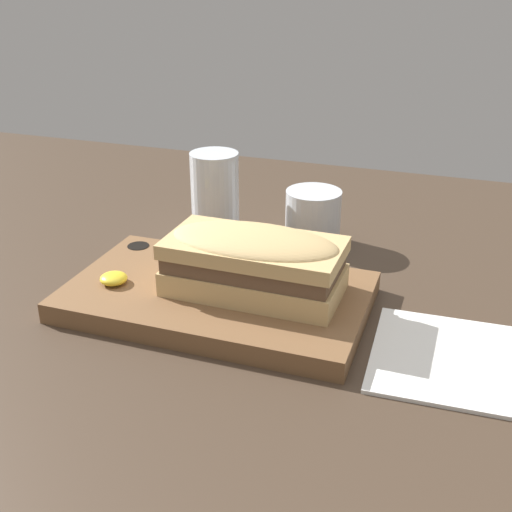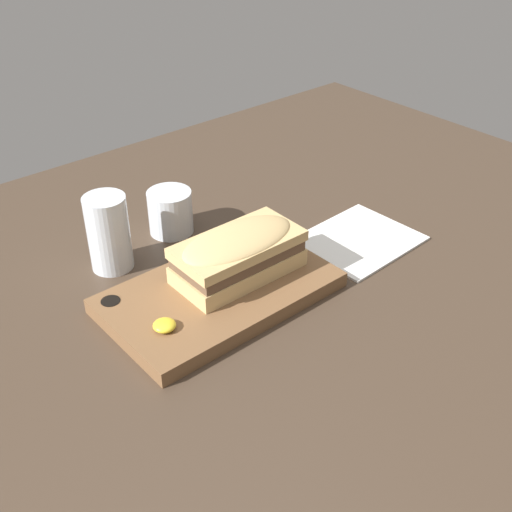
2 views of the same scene
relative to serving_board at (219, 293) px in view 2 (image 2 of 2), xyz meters
The scene contains 7 objects.
dining_table 3.81cm from the serving_board, 138.89° to the left, with size 165.91×104.77×2.00cm.
serving_board is the anchor object (origin of this frame).
sandwich 6.26cm from the serving_board, ahead, with size 18.27×9.36×6.78cm.
mustard_dollop 11.32cm from the serving_board, 165.37° to the right, with size 2.96×2.96×1.18cm.
water_glass 18.81cm from the serving_board, 112.87° to the left, with size 6.27×6.27×11.72cm.
wine_glass 20.50cm from the serving_board, 74.69° to the left, with size 7.19×7.19×7.18cm.
napkin 26.45cm from the serving_board, ahead, with size 18.55×15.60×0.40cm.
Camera 2 is at (-40.33, -60.07, 56.87)cm, focal length 45.00 mm.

